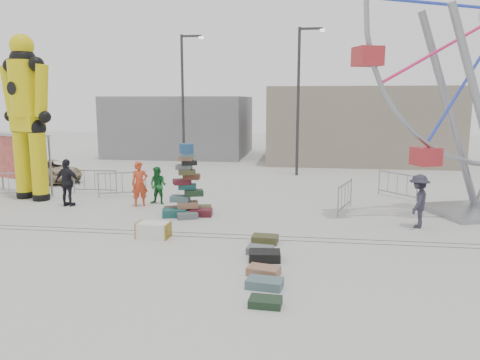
# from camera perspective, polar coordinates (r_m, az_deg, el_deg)

# --- Properties ---
(ground) EXTENTS (90.00, 90.00, 0.00)m
(ground) POSITION_cam_1_polar(r_m,az_deg,el_deg) (14.14, -6.58, -7.57)
(ground) COLOR #9E9E99
(ground) RESTS_ON ground
(track_line_near) EXTENTS (40.00, 0.04, 0.01)m
(track_line_near) POSITION_cam_1_polar(r_m,az_deg,el_deg) (14.69, -5.99, -6.87)
(track_line_near) COLOR #47443F
(track_line_near) RESTS_ON ground
(track_line_far) EXTENTS (40.00, 0.04, 0.01)m
(track_line_far) POSITION_cam_1_polar(r_m,az_deg,el_deg) (15.06, -5.62, -6.44)
(track_line_far) COLOR #47443F
(track_line_far) RESTS_ON ground
(building_right) EXTENTS (12.00, 8.00, 5.00)m
(building_right) POSITION_cam_1_polar(r_m,az_deg,el_deg) (33.28, 14.19, 6.58)
(building_right) COLOR gray
(building_right) RESTS_ON ground
(building_left) EXTENTS (10.00, 8.00, 4.40)m
(building_left) POSITION_cam_1_polar(r_m,az_deg,el_deg) (36.35, -7.14, 6.58)
(building_left) COLOR gray
(building_left) RESTS_ON ground
(lamp_post_right) EXTENTS (1.41, 0.25, 8.00)m
(lamp_post_right) POSITION_cam_1_polar(r_m,az_deg,el_deg) (26.05, 7.32, 10.35)
(lamp_post_right) COLOR #2D2D30
(lamp_post_right) RESTS_ON ground
(lamp_post_left) EXTENTS (1.41, 0.25, 8.00)m
(lamp_post_left) POSITION_cam_1_polar(r_m,az_deg,el_deg) (29.00, -6.82, 10.30)
(lamp_post_left) COLOR #2D2D30
(lamp_post_left) RESTS_ON ground
(suitcase_tower) EXTENTS (1.93, 1.69, 2.64)m
(suitcase_tower) POSITION_cam_1_polar(r_m,az_deg,el_deg) (17.25, -6.46, -1.85)
(suitcase_tower) COLOR #1C5450
(suitcase_tower) RESTS_ON ground
(crash_test_dummy) EXTENTS (2.76, 1.45, 7.04)m
(crash_test_dummy) POSITION_cam_1_polar(r_m,az_deg,el_deg) (21.47, -24.56, 7.61)
(crash_test_dummy) COLOR black
(crash_test_dummy) RESTS_ON ground
(banner_scaffold) EXTENTS (3.67, 1.98, 2.69)m
(banner_scaffold) POSITION_cam_1_polar(r_m,az_deg,el_deg) (23.14, -25.43, 3.44)
(banner_scaffold) COLOR gray
(banner_scaffold) RESTS_ON ground
(steamer_trunk) EXTENTS (1.02, 0.63, 0.46)m
(steamer_trunk) POSITION_cam_1_polar(r_m,az_deg,el_deg) (14.71, -10.51, -6.04)
(steamer_trunk) COLOR silver
(steamer_trunk) RESTS_ON ground
(row_case_0) EXTENTS (0.79, 0.58, 0.23)m
(row_case_0) POSITION_cam_1_polar(r_m,az_deg,el_deg) (13.99, 3.07, -7.21)
(row_case_0) COLOR #434321
(row_case_0) RESTS_ON ground
(row_case_1) EXTENTS (0.76, 0.56, 0.19)m
(row_case_1) POSITION_cam_1_polar(r_m,az_deg,el_deg) (13.09, 2.45, -8.51)
(row_case_1) COLOR slate
(row_case_1) RESTS_ON ground
(row_case_2) EXTENTS (0.88, 0.67, 0.25)m
(row_case_2) POSITION_cam_1_polar(r_m,az_deg,el_deg) (12.54, 3.04, -9.21)
(row_case_2) COLOR black
(row_case_2) RESTS_ON ground
(row_case_3) EXTENTS (0.86, 0.64, 0.20)m
(row_case_3) POSITION_cam_1_polar(r_m,az_deg,el_deg) (11.56, 2.89, -11.00)
(row_case_3) COLOR #9A694E
(row_case_3) RESTS_ON ground
(row_case_4) EXTENTS (0.87, 0.60, 0.21)m
(row_case_4) POSITION_cam_1_polar(r_m,az_deg,el_deg) (10.84, 3.01, -12.46)
(row_case_4) COLOR slate
(row_case_4) RESTS_ON ground
(row_case_5) EXTENTS (0.70, 0.50, 0.17)m
(row_case_5) POSITION_cam_1_polar(r_m,az_deg,el_deg) (9.98, 3.11, -14.62)
(row_case_5) COLOR #1C321E
(row_case_5) RESTS_ON ground
(barricade_dummy_a) EXTENTS (1.99, 0.44, 1.10)m
(barricade_dummy_a) POSITION_cam_1_polar(r_m,az_deg,el_deg) (22.67, -26.38, -0.50)
(barricade_dummy_a) COLOR gray
(barricade_dummy_a) RESTS_ON ground
(barricade_dummy_b) EXTENTS (2.00, 0.13, 1.10)m
(barricade_dummy_b) POSITION_cam_1_polar(r_m,az_deg,el_deg) (22.05, -17.27, -0.18)
(barricade_dummy_b) COLOR gray
(barricade_dummy_b) RESTS_ON ground
(barricade_dummy_c) EXTENTS (1.91, 0.80, 1.10)m
(barricade_dummy_c) POSITION_cam_1_polar(r_m,az_deg,el_deg) (21.05, -14.16, -0.49)
(barricade_dummy_c) COLOR gray
(barricade_dummy_c) RESTS_ON ground
(barricade_wheel_front) EXTENTS (0.72, 1.93, 1.10)m
(barricade_wheel_front) POSITION_cam_1_polar(r_m,az_deg,el_deg) (18.22, 12.66, -2.01)
(barricade_wheel_front) COLOR gray
(barricade_wheel_front) RESTS_ON ground
(barricade_wheel_back) EXTENTS (1.38, 1.58, 1.10)m
(barricade_wheel_back) POSITION_cam_1_polar(r_m,az_deg,el_deg) (21.29, 18.62, -0.60)
(barricade_wheel_back) COLOR gray
(barricade_wheel_back) RESTS_ON ground
(pedestrian_red) EXTENTS (0.78, 0.70, 1.79)m
(pedestrian_red) POSITION_cam_1_polar(r_m,az_deg,el_deg) (18.94, -12.13, -0.48)
(pedestrian_red) COLOR #C43C1C
(pedestrian_red) RESTS_ON ground
(pedestrian_green) EXTENTS (0.84, 0.71, 1.53)m
(pedestrian_green) POSITION_cam_1_polar(r_m,az_deg,el_deg) (19.19, -9.96, -0.67)
(pedestrian_green) COLOR #1A6829
(pedestrian_green) RESTS_ON ground
(pedestrian_black) EXTENTS (1.16, 0.61, 1.89)m
(pedestrian_black) POSITION_cam_1_polar(r_m,az_deg,el_deg) (19.74, -20.29, -0.31)
(pedestrian_black) COLOR black
(pedestrian_black) RESTS_ON ground
(pedestrian_grey) EXTENTS (1.05, 1.32, 1.78)m
(pedestrian_grey) POSITION_cam_1_polar(r_m,az_deg,el_deg) (16.53, 20.93, -2.42)
(pedestrian_grey) COLOR #262531
(pedestrian_grey) RESTS_ON ground
(parked_suv) EXTENTS (4.33, 3.51, 1.09)m
(parked_suv) POSITION_cam_1_polar(r_m,az_deg,el_deg) (26.21, -22.19, 1.06)
(parked_suv) COLOR tan
(parked_suv) RESTS_ON ground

